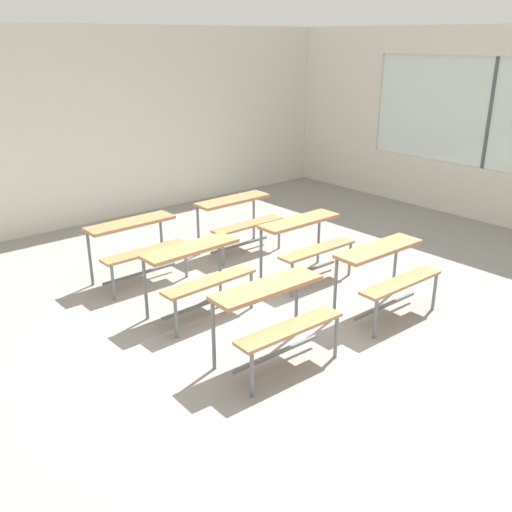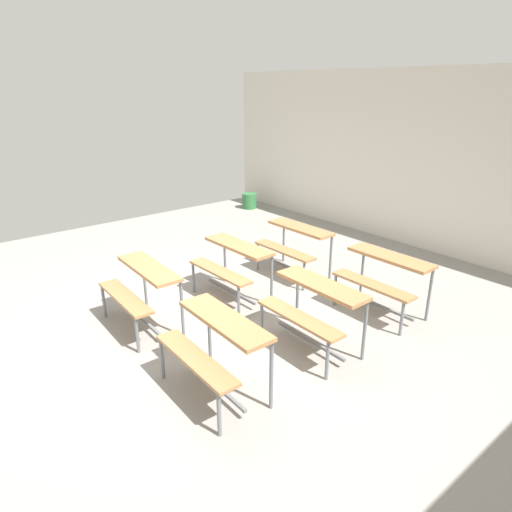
% 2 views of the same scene
% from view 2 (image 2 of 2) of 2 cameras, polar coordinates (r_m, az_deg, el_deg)
% --- Properties ---
extents(ground, '(10.00, 9.00, 0.05)m').
position_cam_2_polar(ground, '(5.49, -5.81, -9.13)').
color(ground, gray).
extents(wall_back, '(10.00, 0.12, 3.00)m').
position_cam_2_polar(wall_back, '(8.22, 21.29, 11.02)').
color(wall_back, silver).
rests_on(wall_back, ground).
extents(desk_bench_r0c0, '(1.12, 0.63, 0.74)m').
position_cam_2_polar(desk_bench_r0c0, '(5.38, -14.39, -3.32)').
color(desk_bench_r0c0, '#A87547').
rests_on(desk_bench_r0c0, ground).
extents(desk_bench_r0c1, '(1.11, 0.62, 0.74)m').
position_cam_2_polar(desk_bench_r0c1, '(4.14, -5.23, -10.46)').
color(desk_bench_r0c1, '#A87547').
rests_on(desk_bench_r0c1, ground).
extents(desk_bench_r1c0, '(1.11, 0.62, 0.74)m').
position_cam_2_polar(desk_bench_r1c0, '(5.93, -3.02, -0.37)').
color(desk_bench_r1c0, '#A87547').
rests_on(desk_bench_r1c0, ground).
extents(desk_bench_r1c1, '(1.11, 0.60, 0.74)m').
position_cam_2_polar(desk_bench_r1c1, '(4.82, 7.33, -5.74)').
color(desk_bench_r1c1, '#A87547').
rests_on(desk_bench_r1c1, ground).
extents(desk_bench_r2c0, '(1.10, 0.60, 0.74)m').
position_cam_2_polar(desk_bench_r2c0, '(6.70, 4.95, 2.12)').
color(desk_bench_r2c0, '#A87547').
rests_on(desk_bench_r2c0, ground).
extents(desk_bench_r2c1, '(1.10, 0.59, 0.74)m').
position_cam_2_polar(desk_bench_r2c1, '(5.76, 15.93, -1.86)').
color(desk_bench_r2c1, '#A87547').
rests_on(desk_bench_r2c1, ground).
extents(trash_bin, '(0.34, 0.34, 0.35)m').
position_cam_2_polar(trash_bin, '(10.60, -0.85, 7.02)').
color(trash_bin, '#2D6B38').
rests_on(trash_bin, ground).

